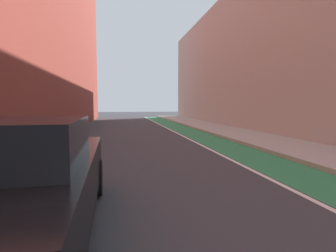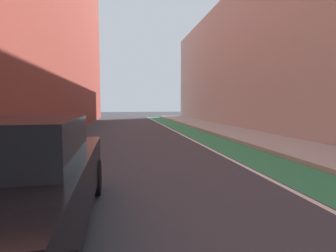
# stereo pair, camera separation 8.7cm
# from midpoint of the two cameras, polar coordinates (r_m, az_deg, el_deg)

# --- Properties ---
(ground_plane) EXTENTS (93.00, 93.00, 0.00)m
(ground_plane) POSITION_cam_midpoint_polar(r_m,az_deg,el_deg) (11.21, -3.73, -3.89)
(ground_plane) COLOR #38383D
(bike_lane_paint) EXTENTS (1.60, 42.27, 0.00)m
(bike_lane_paint) POSITION_cam_midpoint_polar(r_m,az_deg,el_deg) (13.76, 7.13, -2.29)
(bike_lane_paint) COLOR #2D8451
(bike_lane_paint) RESTS_ON ground
(lane_divider_stripe) EXTENTS (0.12, 42.27, 0.00)m
(lane_divider_stripe) POSITION_cam_midpoint_polar(r_m,az_deg,el_deg) (13.52, 3.49, -2.39)
(lane_divider_stripe) COLOR white
(lane_divider_stripe) RESTS_ON ground
(sidewalk_right) EXTENTS (2.81, 42.27, 0.14)m
(sidewalk_right) POSITION_cam_midpoint_polar(r_m,az_deg,el_deg) (14.58, 15.41, -1.75)
(sidewalk_right) COLOR #A8A59E
(sidewalk_right) RESTS_ON ground
(building_facade_right) EXTENTS (2.40, 38.27, 9.88)m
(building_facade_right) POSITION_cam_midpoint_polar(r_m,az_deg,el_deg) (17.80, 20.64, 15.02)
(building_facade_right) COLOR #B2ADA3
(building_facade_right) RESTS_ON ground
(parked_sedan_black) EXTENTS (1.94, 4.28, 1.53)m
(parked_sedan_black) POSITION_cam_midpoint_polar(r_m,az_deg,el_deg) (3.61, -31.24, -10.48)
(parked_sedan_black) COLOR black
(parked_sedan_black) RESTS_ON ground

